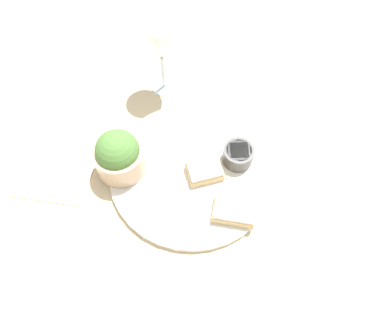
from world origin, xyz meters
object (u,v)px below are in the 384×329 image
(salad_bowl, at_px, (119,155))
(napkin, at_px, (57,167))
(sauce_ramekin, at_px, (238,154))
(cheese_toast_near, at_px, (234,210))
(wine_glass, at_px, (160,42))
(cheese_toast_far, at_px, (205,171))

(salad_bowl, height_order, napkin, salad_bowl)
(sauce_ramekin, bearing_deg, napkin, -156.44)
(salad_bowl, bearing_deg, napkin, -160.20)
(salad_bowl, bearing_deg, cheese_toast_near, -2.66)
(wine_glass, bearing_deg, cheese_toast_near, -44.25)
(sauce_ramekin, xyz_separation_m, cheese_toast_near, (0.03, -0.11, -0.01))
(sauce_ramekin, distance_m, cheese_toast_near, 0.12)
(cheese_toast_far, bearing_deg, cheese_toast_near, -34.97)
(sauce_ramekin, distance_m, wine_glass, 0.28)
(salad_bowl, bearing_deg, sauce_ramekin, 25.79)
(cheese_toast_far, bearing_deg, salad_bowl, -164.08)
(salad_bowl, distance_m, wine_glass, 0.25)
(cheese_toast_near, height_order, cheese_toast_far, same)
(cheese_toast_far, bearing_deg, sauce_ramekin, 47.98)
(cheese_toast_far, distance_m, wine_glass, 0.28)
(napkin, bearing_deg, salad_bowl, 19.80)
(salad_bowl, relative_size, cheese_toast_near, 1.16)
(salad_bowl, xyz_separation_m, wine_glass, (-0.01, 0.23, 0.07))
(cheese_toast_near, height_order, wine_glass, wine_glass)
(cheese_toast_near, distance_m, cheese_toast_far, 0.10)
(sauce_ramekin, height_order, napkin, sauce_ramekin)
(salad_bowl, height_order, cheese_toast_far, salad_bowl)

